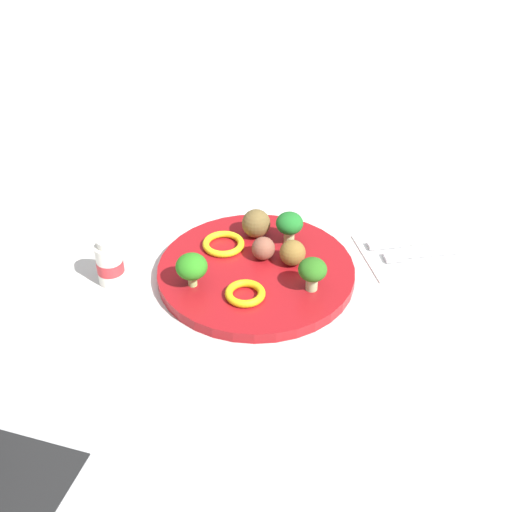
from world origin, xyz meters
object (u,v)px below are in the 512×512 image
broccoli_floret_front_left (312,271)px  pepper_ring_far_rim (223,244)px  meatball_near_rim (263,248)px  meatball_center (256,223)px  napkin (419,251)px  knife (410,242)px  broccoli_floret_near_rim (289,224)px  yogurt_bottle (110,263)px  plate (256,272)px  meatball_mid_right (293,253)px  fork (419,255)px  broccoli_floret_far_rim (192,267)px  pepper_ring_front_left (245,293)px

broccoli_floret_front_left → pepper_ring_far_rim: bearing=-49.3°
meatball_near_rim → meatball_center: size_ratio=0.79×
napkin → knife: (0.01, -0.02, 0.00)m
broccoli_floret_near_rim → yogurt_bottle: 0.26m
plate → pepper_ring_far_rim: size_ratio=4.52×
plate → broccoli_floret_near_rim: size_ratio=5.54×
meatball_mid_right → fork: (-0.19, 0.00, -0.03)m
broccoli_floret_far_rim → broccoli_floret_near_rim: size_ratio=0.96×
broccoli_floret_front_left → pepper_ring_front_left: size_ratio=0.89×
meatball_mid_right → plate: bearing=-0.2°
broccoli_floret_near_rim → meatball_mid_right: 0.05m
meatball_near_rim → pepper_ring_far_rim: bearing=-36.0°
pepper_ring_front_left → meatball_mid_right: bearing=-142.2°
knife → meatball_near_rim: bearing=3.0°
broccoli_floret_near_rim → meatball_near_rim: bearing=34.7°
meatball_mid_right → fork: 0.19m
pepper_ring_far_rim → yogurt_bottle: size_ratio=0.88×
plate → meatball_near_rim: size_ratio=8.30×
pepper_ring_front_left → knife: (-0.27, -0.09, -0.01)m
knife → broccoli_floret_front_left: bearing=27.8°
broccoli_floret_near_rim → fork: (-0.18, 0.05, -0.04)m
meatball_center → meatball_mid_right: meatball_center is taller
plate → meatball_center: meatball_center is taller
meatball_near_rim → knife: bearing=-177.0°
broccoli_floret_far_rim → fork: 0.34m
broccoli_floret_front_left → fork: broccoli_floret_front_left is taller
pepper_ring_front_left → napkin: 0.29m
broccoli_floret_near_rim → fork: 0.20m
broccoli_floret_far_rim → napkin: 0.35m
pepper_ring_front_left → fork: size_ratio=0.45×
broccoli_floret_front_left → pepper_ring_front_left: (0.09, -0.00, -0.03)m
meatball_near_rim → yogurt_bottle: yogurt_bottle is taller
meatball_center → knife: meatball_center is taller
broccoli_floret_front_left → napkin: size_ratio=0.29×
broccoli_floret_front_left → broccoli_floret_far_rim: size_ratio=1.00×
plate → broccoli_floret_near_rim: broccoli_floret_near_rim is taller
fork → knife: 0.04m
broccoli_floret_far_rim → meatball_mid_right: size_ratio=1.31×
plate → broccoli_floret_front_left: size_ratio=5.77×
meatball_center → meatball_mid_right: (-0.04, 0.08, -0.00)m
pepper_ring_front_left → napkin: bearing=-164.8°
pepper_ring_far_rim → napkin: bearing=171.3°
meatball_center → pepper_ring_front_left: meatball_center is taller
meatball_near_rim → fork: size_ratio=0.28×
plate → pepper_ring_front_left: 0.07m
knife → pepper_ring_front_left: bearing=19.2°
meatball_center → pepper_ring_far_rim: 0.06m
meatball_center → yogurt_bottle: size_ratio=0.61×
pepper_ring_far_rim → knife: (-0.28, 0.03, -0.01)m
broccoli_floret_front_left → knife: bearing=-152.2°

